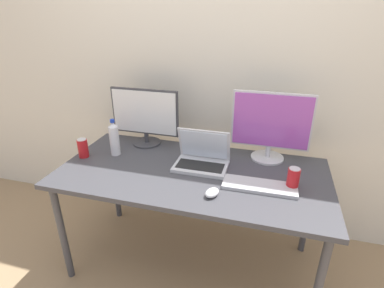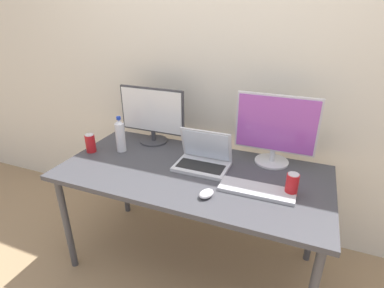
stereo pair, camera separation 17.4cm
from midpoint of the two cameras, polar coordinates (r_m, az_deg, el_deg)
ground_plane at (r=2.29m, az=2.35°, el=-21.53°), size 16.00×16.00×0.00m
wall_back at (r=2.18m, az=8.43°, el=15.18°), size 7.00×0.08×2.60m
work_desk at (r=1.86m, az=2.71°, el=-6.85°), size 1.62×0.79×0.74m
monitor_left at (r=2.15m, az=-5.31°, el=5.65°), size 0.49×0.20×0.40m
monitor_center at (r=1.92m, az=18.17°, el=2.75°), size 0.49×0.21×0.44m
laptop_silver at (r=1.86m, az=4.84°, el=-2.78°), size 0.33×0.23×0.23m
keyboard_main at (r=1.68m, az=15.20°, el=-8.55°), size 0.41×0.15×0.02m
mouse_by_keyboard at (r=1.59m, az=5.95°, el=-9.50°), size 0.09×0.11×0.04m
water_bottle at (r=2.07m, az=-11.17°, el=1.56°), size 0.06×0.06×0.25m
soda_can_near_keyboard at (r=1.69m, az=21.38°, el=-7.28°), size 0.07×0.07×0.13m
soda_can_by_laptop at (r=2.13m, az=-16.59°, el=0.09°), size 0.07×0.07×0.13m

